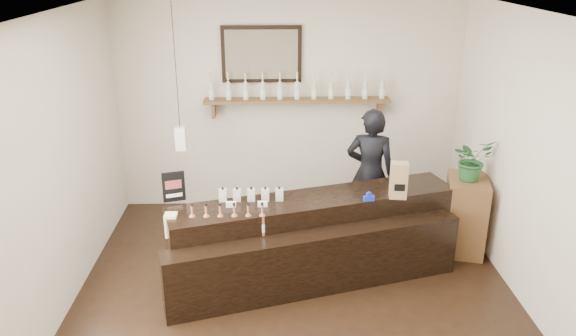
% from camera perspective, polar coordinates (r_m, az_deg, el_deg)
% --- Properties ---
extents(ground, '(5.00, 5.00, 0.00)m').
position_cam_1_polar(ground, '(5.74, 0.91, -13.90)').
color(ground, black).
rests_on(ground, ground).
extents(room_shell, '(5.00, 5.00, 5.00)m').
position_cam_1_polar(room_shell, '(4.97, 1.02, 2.42)').
color(room_shell, beige).
rests_on(room_shell, ground).
extents(back_wall_decor, '(2.66, 0.96, 1.69)m').
position_cam_1_polar(back_wall_decor, '(7.24, -1.10, 8.85)').
color(back_wall_decor, brown).
rests_on(back_wall_decor, ground).
extents(counter, '(3.14, 1.68, 1.02)m').
position_cam_1_polar(counter, '(6.03, 2.67, -7.47)').
color(counter, black).
rests_on(counter, ground).
extents(promo_sign, '(0.23, 0.09, 0.32)m').
position_cam_1_polar(promo_sign, '(5.90, -11.53, -1.88)').
color(promo_sign, black).
rests_on(promo_sign, counter).
extents(paper_bag, '(0.19, 0.16, 0.39)m').
position_cam_1_polar(paper_bag, '(5.97, 11.18, -1.23)').
color(paper_bag, '#A0814D').
rests_on(paper_bag, counter).
extents(tape_dispenser, '(0.12, 0.06, 0.10)m').
position_cam_1_polar(tape_dispenser, '(5.90, 8.23, -2.97)').
color(tape_dispenser, '#1828AE').
rests_on(tape_dispenser, counter).
extents(side_cabinet, '(0.59, 0.71, 0.89)m').
position_cam_1_polar(side_cabinet, '(6.84, 17.53, -4.56)').
color(side_cabinet, brown).
rests_on(side_cabinet, ground).
extents(potted_plant, '(0.54, 0.51, 0.48)m').
position_cam_1_polar(potted_plant, '(6.58, 18.18, 0.84)').
color(potted_plant, '#245B2C').
rests_on(potted_plant, side_cabinet).
extents(shopkeeper, '(0.75, 0.60, 1.82)m').
position_cam_1_polar(shopkeeper, '(6.79, 8.39, 0.31)').
color(shopkeeper, black).
rests_on(shopkeeper, ground).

